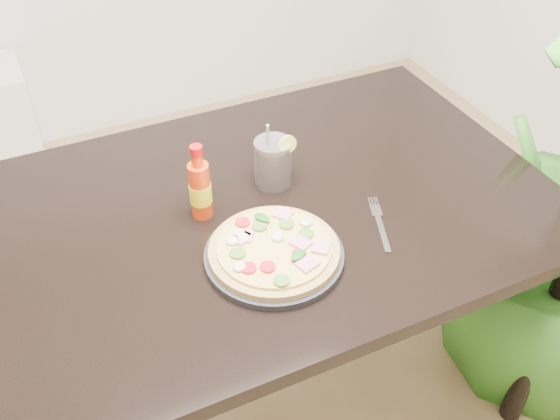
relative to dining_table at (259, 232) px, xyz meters
name	(u,v)px	position (x,y,z in m)	size (l,w,h in m)	color
dining_table	(259,232)	(0.00, 0.00, 0.00)	(1.40, 0.90, 0.75)	black
plate	(274,256)	(-0.04, -0.17, 0.09)	(0.30, 0.30, 0.02)	black
pizza	(274,249)	(-0.04, -0.17, 0.11)	(0.28, 0.28, 0.03)	tan
hot_sauce_bottle	(200,189)	(-0.13, 0.03, 0.16)	(0.05, 0.05, 0.19)	red
cola_cup	(273,163)	(0.07, 0.07, 0.14)	(0.10, 0.09, 0.18)	black
fork	(379,222)	(0.23, -0.17, 0.09)	(0.08, 0.18, 0.00)	silver
plant_pot	(534,329)	(0.85, -0.23, -0.56)	(0.28, 0.28, 0.22)	brown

